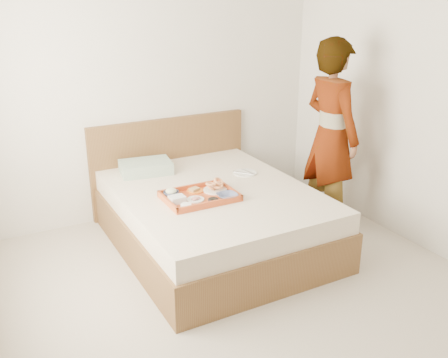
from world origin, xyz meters
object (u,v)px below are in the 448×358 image
bed (214,217)px  dinner_plate (245,173)px  tray (200,196)px  person (331,136)px

bed → dinner_plate: size_ratio=8.97×
bed → tray: (-0.19, -0.13, 0.29)m
dinner_plate → person: person is taller
tray → person: (1.34, -0.00, 0.33)m
dinner_plate → person: 0.86m
person → bed: bearing=82.4°
tray → person: bearing=0.4°
dinner_plate → person: bearing=-26.9°
bed → person: size_ratio=1.13×
person → tray: bearing=89.0°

